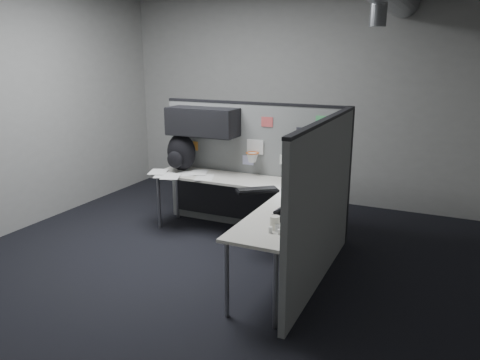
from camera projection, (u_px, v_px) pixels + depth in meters
The scene contains 12 objects.
room at pixel (264, 66), 4.20m from camera, with size 5.62×5.62×3.22m.
partition_back at pixel (239, 152), 5.89m from camera, with size 2.44×0.42×1.63m.
partition_right at pixel (323, 202), 4.50m from camera, with size 0.07×2.23×1.63m.
desk at pixel (252, 197), 5.36m from camera, with size 2.31×2.11×0.73m.
monitor at pixel (311, 169), 5.20m from camera, with size 0.54×0.54×0.44m.
keyboard at pixel (257, 190), 5.14m from camera, with size 0.46×0.42×0.04m.
mouse at pixel (294, 201), 4.77m from camera, with size 0.26×0.26×0.04m.
phone at pixel (285, 216), 4.28m from camera, with size 0.21×0.22×0.10m.
bottles at pixel (275, 228), 3.99m from camera, with size 0.12×0.13×0.07m.
cup at pixel (275, 223), 4.04m from camera, with size 0.09×0.09×0.12m, color white.
papers at pixel (180, 174), 5.85m from camera, with size 0.95×0.69×0.02m.
backpack at pixel (181, 153), 6.02m from camera, with size 0.46×0.45×0.48m.
Camera 1 is at (2.18, -4.01, 2.20)m, focal length 35.00 mm.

